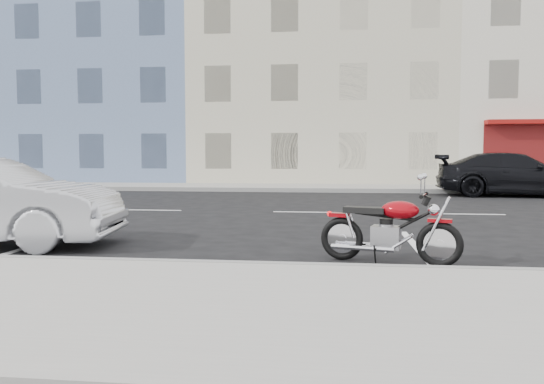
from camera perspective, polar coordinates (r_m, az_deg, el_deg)
The scene contains 8 objects.
ground at distance 13.33m, azimuth 12.21°, elevation -2.25°, with size 120.00×120.00×0.00m, color black.
sidewalk_far at distance 22.25m, azimuth -2.91°, elevation 0.53°, with size 80.00×3.40×0.15m, color gray.
curb_near at distance 7.35m, azimuth -24.02°, elevation -6.97°, with size 80.00×0.12×0.16m, color gray.
curb_far at distance 20.58m, azimuth -3.70°, elevation 0.25°, with size 80.00×0.12×0.16m, color gray.
bldg_blue at distance 32.51m, azimuth -16.82°, elevation 12.83°, with size 12.00×12.00×13.00m, color slate.
bldg_cream at distance 29.81m, azimuth 5.40°, elevation 12.34°, with size 12.00×12.00×11.50m, color #B8B298.
motorcycle at distance 7.10m, azimuth 17.79°, elevation -4.36°, with size 1.83×0.77×0.94m.
car_far at distance 20.12m, azimuth 24.60°, elevation 1.73°, with size 2.11×5.20×1.51m, color black.
Camera 1 is at (-1.28, -13.19, 1.44)m, focal length 35.00 mm.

